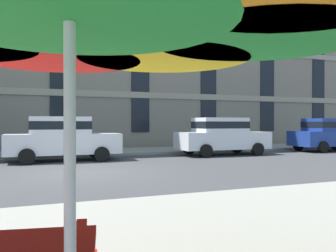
{
  "coord_description": "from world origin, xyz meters",
  "views": [
    {
      "loc": [
        -1.34,
        -10.78,
        1.52
      ],
      "look_at": [
        4.08,
        3.2,
        1.4
      ],
      "focal_mm": 36.98,
      "sensor_mm": 36.0,
      "label": 1
    }
  ],
  "objects": [
    {
      "name": "sedan_white_midblock",
      "position": [
        7.03,
        3.7,
        0.95
      ],
      "size": [
        4.4,
        1.98,
        1.78
      ],
      "color": "silver",
      "rests_on": "ground"
    },
    {
      "name": "sidewalk_far",
      "position": [
        0.0,
        6.8,
        0.06
      ],
      "size": [
        56.0,
        3.6,
        0.12
      ],
      "primitive_type": "cube",
      "color": "gray",
      "rests_on": "ground"
    },
    {
      "name": "sedan_blue",
      "position": [
        13.76,
        3.7,
        0.95
      ],
      "size": [
        4.4,
        1.98,
        1.78
      ],
      "color": "navy",
      "rests_on": "ground"
    },
    {
      "name": "sedan_white",
      "position": [
        -0.28,
        3.7,
        0.95
      ],
      "size": [
        4.4,
        1.98,
        1.78
      ],
      "color": "silver",
      "rests_on": "ground"
    },
    {
      "name": "apartment_building",
      "position": [
        0.0,
        14.99,
        9.6
      ],
      "size": [
        40.99,
        12.08,
        19.2
      ],
      "color": "gray",
      "rests_on": "ground"
    },
    {
      "name": "ground_plane",
      "position": [
        0.0,
        0.0,
        0.0
      ],
      "size": [
        120.0,
        120.0,
        0.0
      ],
      "primitive_type": "plane",
      "color": "#424244"
    }
  ]
}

